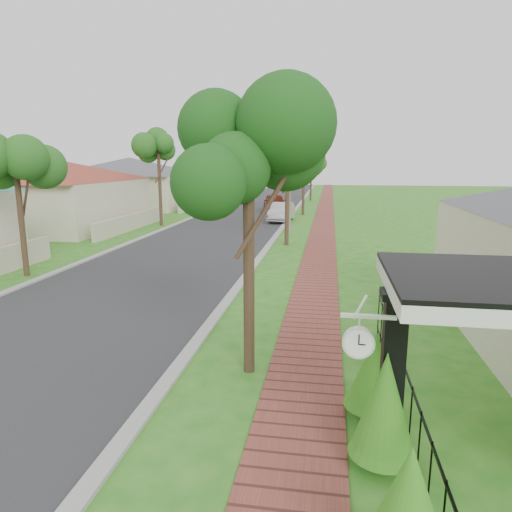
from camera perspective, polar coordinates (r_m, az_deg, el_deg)
The scene contains 16 objects.
ground at distance 8.92m, azimuth -16.79°, elevation -16.77°, with size 160.00×160.00×0.00m, color #25721B.
road at distance 28.12m, azimuth -4.57°, elevation 3.08°, with size 7.00×120.00×0.02m, color #28282B.
kerb_right at distance 27.48m, azimuth 2.85°, elevation 2.91°, with size 0.30×120.00×0.10m, color #9E9E99.
kerb_left at distance 29.19m, azimuth -11.56°, elevation 3.20°, with size 0.30×120.00×0.10m, color #9E9E99.
sidewalk at distance 27.32m, azimuth 8.29°, elevation 2.75°, with size 1.50×120.00×0.03m, color brown.
porch_post at distance 6.80m, azimuth 16.55°, elevation -15.56°, with size 0.48×0.48×2.52m.
picket_fence at distance 7.99m, azimuth 17.97°, elevation -16.05°, with size 0.03×8.02×1.00m.
street_trees at distance 34.47m, azimuth -1.74°, elevation 12.26°, with size 10.70×37.65×5.89m.
hedge_row at distance 6.48m, azimuth 16.06°, elevation -20.45°, with size 0.93×4.17×1.78m.
far_house_red at distance 32.84m, azimuth -25.56°, elevation 7.33°, with size 15.56×15.56×4.60m.
far_house_grey at distance 45.06m, azimuth -15.39°, elevation 8.92°, with size 15.56×15.56×4.60m.
parked_car_red at distance 39.03m, azimuth 2.35°, elevation 6.65°, with size 1.83×4.55×1.55m, color #5E170E.
parked_car_white at distance 32.79m, azimuth 3.20°, elevation 5.49°, with size 1.39×4.00×1.32m, color silver.
near_tree at distance 8.64m, azimuth -0.94°, elevation 11.95°, with size 2.06×2.06×5.30m.
utility_pole at distance 27.11m, azimuth 4.22°, elevation 12.06°, with size 1.20×0.24×8.64m.
station_clock at distance 6.04m, azimuth 12.78°, elevation -10.25°, with size 0.69×0.13×0.59m.
Camera 1 is at (3.63, -7.00, 4.17)m, focal length 32.00 mm.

